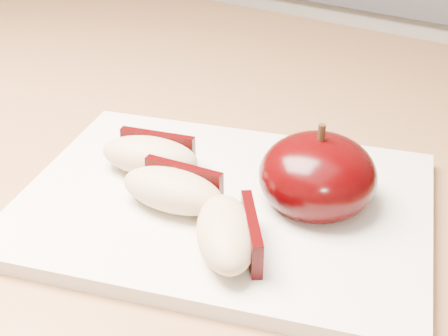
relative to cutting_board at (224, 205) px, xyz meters
The scene contains 6 objects.
back_cabinet 0.92m from the cutting_board, 93.26° to the left, with size 2.40×0.62×0.94m.
cutting_board is the anchor object (origin of this frame).
apple_half 0.07m from the cutting_board, 29.97° to the left, with size 0.11×0.11×0.07m.
apple_wedge_a 0.07m from the cutting_board, behind, with size 0.08×0.05×0.03m.
apple_wedge_b 0.04m from the cutting_board, 132.47° to the right, with size 0.08×0.05×0.03m.
apple_wedge_c 0.06m from the cutting_board, 54.40° to the right, with size 0.07×0.08×0.03m.
Camera 1 is at (0.24, 0.08, 1.16)m, focal length 50.00 mm.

